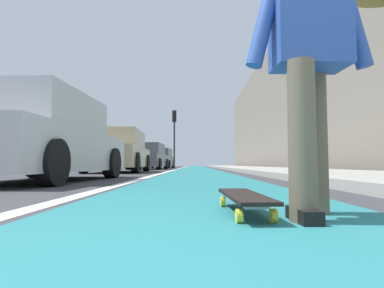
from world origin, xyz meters
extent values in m
plane|color=#38383D|center=(10.00, 0.00, 0.00)|extent=(80.00, 80.00, 0.00)
cube|color=#237075|center=(24.00, 0.00, 0.00)|extent=(56.00, 2.02, 0.00)
cube|color=silver|center=(20.00, 1.16, 0.00)|extent=(52.00, 0.16, 0.01)
cube|color=#9E9B93|center=(18.00, -3.09, 0.06)|extent=(52.00, 3.20, 0.12)
cube|color=gray|center=(22.00, -5.88, 4.38)|extent=(40.00, 1.20, 8.76)
cylinder|color=yellow|center=(1.67, -0.09, 0.04)|extent=(0.07, 0.03, 0.07)
cylinder|color=yellow|center=(1.68, -0.26, 0.04)|extent=(0.07, 0.03, 0.07)
cylinder|color=yellow|center=(1.07, -0.11, 0.04)|extent=(0.07, 0.03, 0.07)
cylinder|color=yellow|center=(1.08, -0.28, 0.04)|extent=(0.07, 0.03, 0.07)
cube|color=silver|center=(1.67, -0.17, 0.08)|extent=(0.07, 0.12, 0.02)
cube|color=silver|center=(1.07, -0.20, 0.08)|extent=(0.07, 0.12, 0.02)
cube|color=black|center=(1.37, -0.18, 0.10)|extent=(0.85, 0.24, 0.02)
cylinder|color=brown|center=(1.10, -0.44, 0.41)|extent=(0.14, 0.14, 0.82)
cylinder|color=brown|center=(1.37, -0.61, 0.41)|extent=(0.14, 0.14, 0.82)
cube|color=black|center=(1.10, -0.44, 0.04)|extent=(0.26, 0.11, 0.07)
cube|color=#2D4C99|center=(1.22, -0.53, 1.12)|extent=(0.26, 0.41, 0.60)
cylinder|color=#2D4C99|center=(1.21, -0.30, 1.12)|extent=(0.10, 0.24, 0.60)
cylinder|color=#2D4C99|center=(1.23, -0.77, 1.12)|extent=(0.10, 0.24, 0.60)
cube|color=#B7B7BC|center=(4.89, 2.73, 0.52)|extent=(4.11, 1.93, 0.70)
cube|color=#B7B7BC|center=(4.74, 2.74, 1.17)|extent=(2.29, 1.70, 0.60)
cube|color=#4C606B|center=(5.85, 2.68, 1.17)|extent=(0.11, 1.52, 0.51)
cylinder|color=black|center=(6.18, 3.49, 0.31)|extent=(0.64, 0.25, 0.63)
cylinder|color=black|center=(6.10, 1.85, 0.31)|extent=(0.64, 0.25, 0.63)
cylinder|color=black|center=(3.60, 1.97, 0.31)|extent=(0.64, 0.25, 0.63)
cube|color=tan|center=(10.87, 2.86, 0.55)|extent=(4.57, 1.87, 0.70)
cube|color=tan|center=(10.72, 2.86, 1.20)|extent=(2.53, 1.67, 0.60)
cube|color=#4C606B|center=(11.96, 2.90, 1.20)|extent=(0.09, 1.52, 0.51)
cylinder|color=black|center=(12.25, 3.73, 0.34)|extent=(0.68, 0.24, 0.67)
cylinder|color=black|center=(12.30, 2.09, 0.34)|extent=(0.68, 0.24, 0.67)
cylinder|color=black|center=(9.45, 3.64, 0.34)|extent=(0.68, 0.24, 0.67)
cylinder|color=black|center=(9.50, 2.00, 0.34)|extent=(0.68, 0.24, 0.67)
cube|color=#4C5156|center=(17.43, 2.76, 0.51)|extent=(4.36, 1.93, 0.70)
cube|color=#4C5156|center=(17.28, 2.77, 1.16)|extent=(2.43, 1.70, 0.60)
cube|color=#4C606B|center=(18.46, 2.71, 1.16)|extent=(0.11, 1.51, 0.51)
cylinder|color=black|center=(18.80, 3.51, 0.30)|extent=(0.61, 0.25, 0.60)
cylinder|color=black|center=(18.72, 1.88, 0.30)|extent=(0.61, 0.25, 0.60)
cylinder|color=black|center=(16.15, 3.64, 0.30)|extent=(0.61, 0.25, 0.60)
cylinder|color=black|center=(16.07, 2.01, 0.30)|extent=(0.61, 0.25, 0.60)
cube|color=#4C5156|center=(23.43, 2.77, 0.52)|extent=(4.63, 1.97, 0.70)
cube|color=#4C5156|center=(23.28, 2.78, 1.17)|extent=(2.58, 1.73, 0.60)
cube|color=#4C606B|center=(24.53, 2.72, 1.17)|extent=(0.11, 1.55, 0.51)
cylinder|color=black|center=(24.88, 3.54, 0.31)|extent=(0.62, 0.25, 0.61)
cylinder|color=black|center=(24.80, 1.87, 0.31)|extent=(0.62, 0.25, 0.61)
cylinder|color=black|center=(22.05, 3.67, 0.31)|extent=(0.62, 0.25, 0.61)
cylinder|color=black|center=(21.98, 2.00, 0.31)|extent=(0.62, 0.25, 0.61)
cylinder|color=#2D2D2D|center=(21.47, 1.56, 1.63)|extent=(0.12, 0.12, 3.27)
cube|color=black|center=(21.47, 1.56, 3.67)|extent=(0.24, 0.28, 0.80)
sphere|color=red|center=(21.60, 1.56, 3.93)|extent=(0.16, 0.16, 0.16)
sphere|color=#392907|center=(21.60, 1.56, 3.67)|extent=(0.16, 0.16, 0.16)
sphere|color=black|center=(21.60, 1.56, 3.41)|extent=(0.16, 0.16, 0.16)
camera|label=1|loc=(-0.49, 0.10, 0.29)|focal=29.45mm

